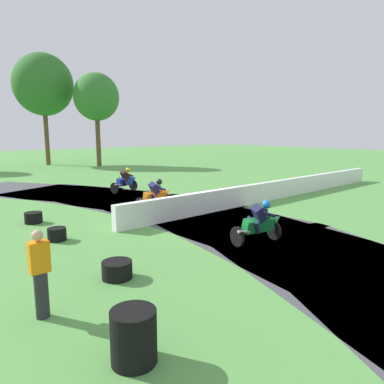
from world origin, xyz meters
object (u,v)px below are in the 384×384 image
Objects in this scene: tire_stack_mid_b at (57,234)px; tire_stack_far at (33,218)px; tire_stack_near at (134,336)px; tire_stack_mid_a at (117,270)px; motorcycle_trailing_blue at (126,180)px; motorcycle_chase_orange at (156,195)px; motorcycle_lead_green at (261,223)px; track_marshal at (40,274)px.

tire_stack_far is at bearing 88.79° from tire_stack_mid_b.
tire_stack_far is (1.18, 9.37, -0.20)m from tire_stack_near.
tire_stack_mid_a is 6.48m from tire_stack_far.
motorcycle_trailing_blue is 15.21m from tire_stack_near.
motorcycle_chase_orange is 7.40m from tire_stack_mid_a.
tire_stack_mid_b is (-4.87, -1.87, -0.44)m from motorcycle_chase_orange.
tire_stack_near reaches higher than tire_stack_mid_b.
tire_stack_mid_a and tire_stack_far have the same top height.
motorcycle_lead_green is 6.30m from tire_stack_near.
tire_stack_mid_b is at bearing -132.11° from motorcycle_trailing_blue.
motorcycle_chase_orange is at bearing 20.96° from tire_stack_mid_b.
track_marshal is (-1.86, -0.73, 0.62)m from tire_stack_mid_a.
motorcycle_trailing_blue is at bearing 33.68° from tire_stack_far.
motorcycle_trailing_blue reaches higher than tire_stack_far.
tire_stack_mid_a is at bearing 21.50° from track_marshal.
motorcycle_chase_orange is 9.20m from track_marshal.
tire_stack_far is (0.06, 2.72, -0.00)m from tire_stack_mid_b.
tire_stack_mid_b is at bearing 138.32° from motorcycle_lead_green.
motorcycle_chase_orange is at bearing 49.71° from tire_stack_mid_a.
tire_stack_near is (-5.77, -2.51, -0.24)m from motorcycle_lead_green.
motorcycle_lead_green reaches higher than tire_stack_near.
tire_stack_mid_a is at bearing -119.70° from motorcycle_trailing_blue.
motorcycle_lead_green reaches higher than motorcycle_chase_orange.
track_marshal reaches higher than motorcycle_lead_green.
motorcycle_chase_orange is (0.23, 6.01, -0.00)m from motorcycle_lead_green.
tire_stack_near is 2.28m from track_marshal.
motorcycle_trailing_blue is (1.22, 4.87, 0.01)m from motorcycle_chase_orange.
tire_stack_mid_b is at bearing 80.42° from tire_stack_near.
track_marshal is at bearing -111.38° from tire_stack_mid_b.
motorcycle_trailing_blue is at bearing 55.06° from track_marshal.
motorcycle_chase_orange reaches higher than tire_stack_far.
motorcycle_chase_orange reaches higher than tire_stack_near.
track_marshal reaches higher than tire_stack_far.
motorcycle_trailing_blue is 3.05× the size of tire_stack_mid_b.
motorcycle_trailing_blue is at bearing 75.97° from motorcycle_chase_orange.
tire_stack_mid_b is at bearing -91.21° from tire_stack_far.
tire_stack_far is 7.47m from track_marshal.
motorcycle_lead_green is 6.01m from motorcycle_chase_orange.
motorcycle_trailing_blue is at bearing 60.30° from tire_stack_mid_a.
tire_stack_mid_a is at bearing -89.64° from tire_stack_far.
motorcycle_trailing_blue reaches higher than tire_stack_near.
track_marshal is at bearing -124.94° from motorcycle_trailing_blue.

